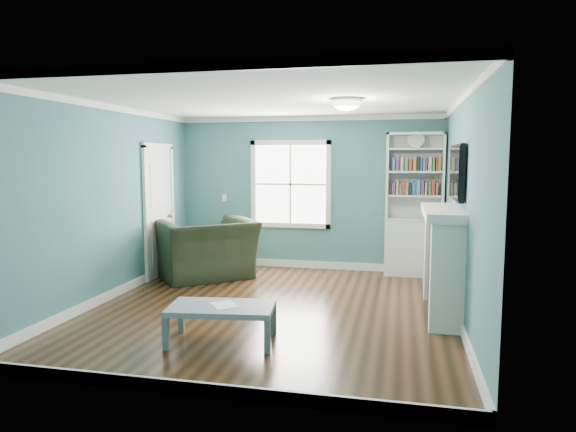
# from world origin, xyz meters

# --- Properties ---
(floor) EXTENTS (5.00, 5.00, 0.00)m
(floor) POSITION_xyz_m (0.00, 0.00, 0.00)
(floor) COLOR black
(floor) RESTS_ON ground
(room_walls) EXTENTS (5.00, 5.00, 5.00)m
(room_walls) POSITION_xyz_m (0.00, 0.00, 1.58)
(room_walls) COLOR #3B6D6E
(room_walls) RESTS_ON ground
(trim) EXTENTS (4.50, 5.00, 2.60)m
(trim) POSITION_xyz_m (0.00, 0.00, 1.24)
(trim) COLOR white
(trim) RESTS_ON ground
(window) EXTENTS (1.40, 0.06, 1.50)m
(window) POSITION_xyz_m (-0.30, 2.49, 1.45)
(window) COLOR white
(window) RESTS_ON room_walls
(bookshelf) EXTENTS (0.90, 0.35, 2.31)m
(bookshelf) POSITION_xyz_m (1.77, 2.30, 0.92)
(bookshelf) COLOR silver
(bookshelf) RESTS_ON ground
(fireplace) EXTENTS (0.44, 1.58, 1.30)m
(fireplace) POSITION_xyz_m (2.08, 0.20, 0.64)
(fireplace) COLOR black
(fireplace) RESTS_ON ground
(tv) EXTENTS (0.06, 1.10, 0.65)m
(tv) POSITION_xyz_m (2.20, 0.20, 1.72)
(tv) COLOR black
(tv) RESTS_ON fireplace
(door) EXTENTS (0.12, 0.98, 2.17)m
(door) POSITION_xyz_m (-2.22, 1.40, 1.07)
(door) COLOR silver
(door) RESTS_ON ground
(ceiling_fixture) EXTENTS (0.38, 0.38, 0.15)m
(ceiling_fixture) POSITION_xyz_m (0.90, 0.10, 2.55)
(ceiling_fixture) COLOR white
(ceiling_fixture) RESTS_ON room_walls
(light_switch) EXTENTS (0.08, 0.01, 0.12)m
(light_switch) POSITION_xyz_m (-1.50, 2.48, 1.20)
(light_switch) COLOR white
(light_switch) RESTS_ON room_walls
(recliner) EXTENTS (1.69, 1.63, 1.25)m
(recliner) POSITION_xyz_m (-1.45, 1.42, 0.62)
(recliner) COLOR black
(recliner) RESTS_ON ground
(coffee_table) EXTENTS (1.13, 0.72, 0.39)m
(coffee_table) POSITION_xyz_m (-0.21, -1.28, 0.34)
(coffee_table) COLOR #4A5459
(coffee_table) RESTS_ON ground
(paper_sheet) EXTENTS (0.36, 0.37, 0.00)m
(paper_sheet) POSITION_xyz_m (-0.19, -1.27, 0.39)
(paper_sheet) COLOR white
(paper_sheet) RESTS_ON coffee_table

